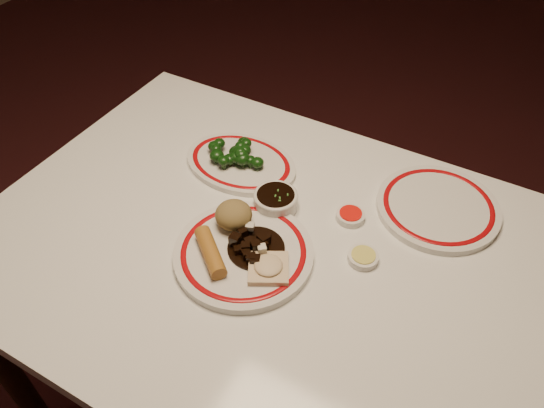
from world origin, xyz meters
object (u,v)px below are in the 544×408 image
at_px(spring_roll, 210,252).
at_px(main_plate, 244,253).
at_px(dining_table, 259,267).
at_px(stirfry_heap, 253,246).
at_px(broccoli_pile, 236,153).
at_px(rice_mound, 234,215).
at_px(fried_wonton, 268,267).
at_px(broccoli_plate, 241,163).
at_px(soy_bowl, 276,201).

bearing_deg(spring_roll, main_plate, -6.27).
distance_m(dining_table, main_plate, 0.12).
relative_size(stirfry_heap, broccoli_pile, 0.77).
xyz_separation_m(dining_table, rice_mound, (-0.06, 0.00, 0.14)).
xyz_separation_m(fried_wonton, stirfry_heap, (-0.05, 0.03, 0.00)).
bearing_deg(rice_mound, broccoli_pile, 121.10).
bearing_deg(broccoli_plate, main_plate, -57.14).
bearing_deg(dining_table, spring_roll, -117.55).
height_order(main_plate, spring_roll, spring_roll).
distance_m(fried_wonton, soy_bowl, 0.19).
distance_m(dining_table, spring_roll, 0.17).
bearing_deg(soy_bowl, fried_wonton, -65.17).
height_order(main_plate, stirfry_heap, stirfry_heap).
bearing_deg(fried_wonton, spring_roll, -166.48).
bearing_deg(broccoli_pile, broccoli_plate, 21.76).
xyz_separation_m(rice_mound, spring_roll, (0.01, -0.10, -0.01)).
height_order(broccoli_plate, soy_bowl, soy_bowl).
distance_m(rice_mound, soy_bowl, 0.12).
bearing_deg(soy_bowl, dining_table, -81.51).
distance_m(dining_table, broccoli_plate, 0.27).
xyz_separation_m(dining_table, soy_bowl, (-0.02, 0.10, 0.11)).
height_order(broccoli_plate, broccoli_pile, broccoli_pile).
xyz_separation_m(stirfry_heap, broccoli_pile, (-0.18, 0.23, 0.01)).
distance_m(rice_mound, fried_wonton, 0.15).
xyz_separation_m(stirfry_heap, broccoli_plate, (-0.17, 0.23, -0.02)).
bearing_deg(dining_table, stirfry_heap, -72.71).
xyz_separation_m(spring_roll, stirfry_heap, (0.06, 0.06, -0.01)).
relative_size(dining_table, stirfry_heap, 10.08).
distance_m(stirfry_heap, broccoli_plate, 0.29).
bearing_deg(broccoli_pile, fried_wonton, -47.32).
bearing_deg(spring_roll, broccoli_pile, 62.17).
bearing_deg(rice_mound, fried_wonton, -30.01).
xyz_separation_m(spring_roll, broccoli_plate, (-0.11, 0.29, -0.03)).
xyz_separation_m(rice_mound, broccoli_pile, (-0.11, 0.19, -0.01)).
bearing_deg(stirfry_heap, broccoli_pile, 129.17).
bearing_deg(soy_bowl, stirfry_heap, -79.00).
bearing_deg(fried_wonton, broccoli_plate, 130.90).
relative_size(dining_table, broccoli_plate, 4.19).
bearing_deg(rice_mound, soy_bowl, 66.52).
distance_m(dining_table, soy_bowl, 0.15).
xyz_separation_m(rice_mound, soy_bowl, (0.04, 0.10, -0.03)).
xyz_separation_m(main_plate, fried_wonton, (0.07, -0.02, 0.02)).
distance_m(broccoli_plate, broccoli_pile, 0.03).
relative_size(fried_wonton, broccoli_plate, 0.38).
distance_m(rice_mound, broccoli_pile, 0.22).
bearing_deg(stirfry_heap, rice_mound, 150.34).
bearing_deg(broccoli_plate, fried_wonton, -49.10).
relative_size(main_plate, broccoli_pile, 2.30).
bearing_deg(spring_roll, dining_table, 11.93).
relative_size(rice_mound, spring_roll, 0.65).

